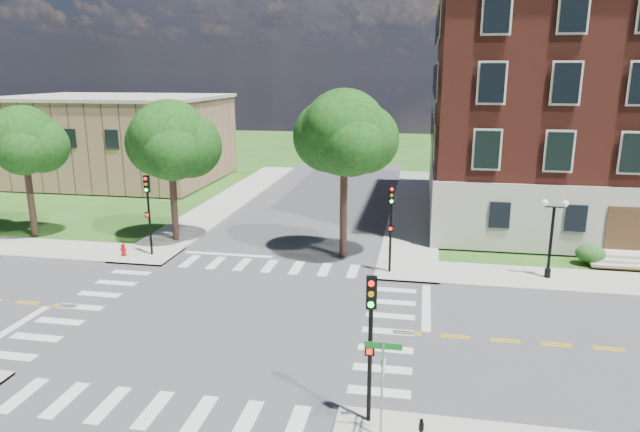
% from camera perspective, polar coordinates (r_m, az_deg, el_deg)
% --- Properties ---
extents(ground, '(160.00, 160.00, 0.00)m').
position_cam_1_polar(ground, '(26.28, -9.30, -10.13)').
color(ground, '#265116').
rests_on(ground, ground).
extents(road_ew, '(90.00, 12.00, 0.01)m').
position_cam_1_polar(road_ew, '(26.28, -9.30, -10.12)').
color(road_ew, '#3D3D3F').
rests_on(road_ew, ground).
extents(road_ns, '(12.00, 90.00, 0.01)m').
position_cam_1_polar(road_ns, '(26.28, -9.30, -10.11)').
color(road_ns, '#3D3D3F').
rests_on(road_ns, ground).
extents(sidewalk_ne, '(34.00, 34.00, 0.12)m').
position_cam_1_polar(sidewalk_ne, '(39.95, 20.08, -2.16)').
color(sidewalk_ne, '#9E9B93').
rests_on(sidewalk_ne, ground).
extents(sidewalk_nw, '(34.00, 34.00, 0.12)m').
position_cam_1_polar(sidewalk_nw, '(45.93, -21.11, -0.17)').
color(sidewalk_nw, '#9E9B93').
rests_on(sidewalk_nw, ground).
extents(crosswalk_east, '(2.20, 10.20, 0.02)m').
position_cam_1_polar(crosswalk_east, '(24.95, 6.82, -11.42)').
color(crosswalk_east, silver).
rests_on(crosswalk_east, ground).
extents(stop_bar_east, '(0.40, 5.50, 0.00)m').
position_cam_1_polar(stop_bar_east, '(27.66, 10.58, -8.90)').
color(stop_bar_east, silver).
rests_on(stop_bar_east, ground).
extents(secondary_building, '(20.40, 15.40, 8.30)m').
position_cam_1_polar(secondary_building, '(60.96, -19.75, 7.35)').
color(secondary_building, '#916950').
rests_on(secondary_building, ground).
extents(tree_b, '(4.43, 4.43, 8.58)m').
position_cam_1_polar(tree_b, '(41.69, -27.55, 6.73)').
color(tree_b, '#301F18').
rests_on(tree_b, ground).
extents(tree_c, '(5.05, 5.05, 9.01)m').
position_cam_1_polar(tree_c, '(37.06, -14.78, 7.33)').
color(tree_c, '#301F18').
rests_on(tree_c, ground).
extents(tree_d, '(4.95, 4.95, 9.76)m').
position_cam_1_polar(tree_d, '(32.64, 2.45, 8.28)').
color(tree_d, '#301F18').
rests_on(tree_d, ground).
extents(traffic_signal_se, '(0.35, 0.39, 4.80)m').
position_cam_1_polar(traffic_signal_se, '(17.58, 5.07, -11.39)').
color(traffic_signal_se, black).
rests_on(traffic_signal_se, ground).
extents(traffic_signal_ne, '(0.34, 0.38, 4.80)m').
position_cam_1_polar(traffic_signal_ne, '(30.70, 7.12, -0.14)').
color(traffic_signal_ne, black).
rests_on(traffic_signal_ne, ground).
extents(traffic_signal_nw, '(0.34, 0.38, 4.80)m').
position_cam_1_polar(traffic_signal_nw, '(34.86, -16.80, 1.10)').
color(traffic_signal_nw, black).
rests_on(traffic_signal_nw, ground).
extents(twin_lamp_west, '(1.36, 0.36, 4.23)m').
position_cam_1_polar(twin_lamp_west, '(32.15, 22.15, -1.67)').
color(twin_lamp_west, black).
rests_on(twin_lamp_west, ground).
extents(street_sign_pole, '(1.10, 1.10, 3.10)m').
position_cam_1_polar(street_sign_pole, '(17.28, 6.29, -15.18)').
color(street_sign_pole, gray).
rests_on(street_sign_pole, ground).
extents(fire_hydrant, '(0.35, 0.35, 0.75)m').
position_cam_1_polar(fire_hydrant, '(35.83, -19.05, -3.24)').
color(fire_hydrant, '#980E0B').
rests_on(fire_hydrant, ground).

